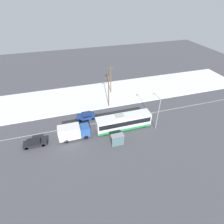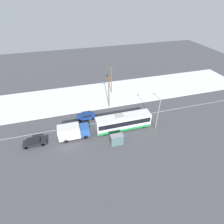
% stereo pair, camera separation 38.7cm
% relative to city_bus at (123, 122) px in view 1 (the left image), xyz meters
% --- Properties ---
extents(ground_plane, '(120.00, 120.00, 0.00)m').
position_rel_city_bus_xyz_m(ground_plane, '(1.75, 3.25, -1.70)').
color(ground_plane, '#4C4C51').
extents(snow_lot, '(80.00, 14.14, 0.12)m').
position_rel_city_bus_xyz_m(snow_lot, '(1.75, 15.38, -1.64)').
color(snow_lot, white).
rests_on(snow_lot, ground_plane).
extents(lane_marking_center, '(60.00, 0.12, 0.00)m').
position_rel_city_bus_xyz_m(lane_marking_center, '(1.75, 3.25, -1.70)').
color(lane_marking_center, silver).
rests_on(lane_marking_center, ground_plane).
extents(city_bus, '(11.73, 2.57, 3.48)m').
position_rel_city_bus_xyz_m(city_bus, '(0.00, 0.00, 0.00)').
color(city_bus, white).
rests_on(city_bus, ground_plane).
extents(box_truck, '(6.13, 2.30, 3.06)m').
position_rel_city_bus_xyz_m(box_truck, '(-10.60, -0.07, -0.02)').
color(box_truck, silver).
rests_on(box_truck, ground_plane).
extents(sedan_car, '(4.14, 1.80, 1.38)m').
position_rel_city_bus_xyz_m(sedan_car, '(-7.17, 5.47, -0.94)').
color(sedan_car, navy).
rests_on(sedan_car, ground_plane).
extents(parked_car_near_truck, '(4.31, 1.80, 1.31)m').
position_rel_city_bus_xyz_m(parked_car_near_truck, '(-18.05, 0.02, -0.97)').
color(parked_car_near_truck, black).
rests_on(parked_car_near_truck, ground_plane).
extents(pedestrian_at_stop, '(0.59, 0.26, 1.64)m').
position_rel_city_bus_xyz_m(pedestrian_at_stop, '(-1.82, -3.34, -0.69)').
color(pedestrian_at_stop, '#23232D').
rests_on(pedestrian_at_stop, ground_plane).
extents(bus_shelter, '(2.46, 1.20, 2.40)m').
position_rel_city_bus_xyz_m(bus_shelter, '(-2.78, -4.54, -0.03)').
color(bus_shelter, gray).
rests_on(bus_shelter, ground_plane).
extents(streetlamp, '(0.36, 2.97, 7.42)m').
position_rel_city_bus_xyz_m(streetlamp, '(6.68, -1.52, 3.03)').
color(streetlamp, '#9EA3A8').
rests_on(streetlamp, ground_plane).
extents(utility_pole_roadside, '(1.80, 0.24, 8.46)m').
position_rel_city_bus_xyz_m(utility_pole_roadside, '(-0.77, 8.91, 2.72)').
color(utility_pole_roadside, brown).
rests_on(utility_pole_roadside, ground_plane).
extents(utility_pole_snowlot, '(1.80, 0.24, 8.04)m').
position_rel_city_bus_xyz_m(utility_pole_snowlot, '(1.77, 15.72, 2.51)').
color(utility_pole_snowlot, brown).
rests_on(utility_pole_snowlot, ground_plane).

